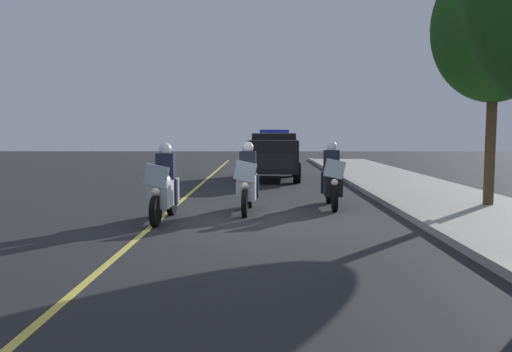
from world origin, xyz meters
name	(u,v)px	position (x,y,z in m)	size (l,w,h in m)	color
ground_plane	(255,223)	(0.00, 0.00, 0.00)	(80.00, 80.00, 0.00)	#28282B
curb_strip	(418,220)	(0.00, 3.50, 0.07)	(48.00, 0.24, 0.15)	#9E9B93
sidewalk_strip	(506,221)	(0.00, 5.40, 0.05)	(48.00, 3.60, 0.10)	#A8A399
lane_stripe_center	(156,222)	(0.00, -2.15, 0.00)	(48.00, 0.12, 0.01)	#E0D14C
police_motorcycle_lead_left	(164,189)	(-0.28, -2.02, 0.70)	(2.14, 0.59, 1.72)	black
police_motorcycle_lead_right	(247,184)	(-1.48, -0.21, 0.70)	(2.14, 0.59, 1.72)	black
police_motorcycle_trailing	(332,180)	(-2.31, 1.96, 0.70)	(2.14, 0.59, 1.72)	black
police_suv	(274,154)	(-10.06, 0.66, 1.07)	(4.98, 2.25, 2.05)	black
tree_mid_block	(495,27)	(-2.13, 5.95, 4.56)	(3.09, 3.09, 6.35)	#4C3823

